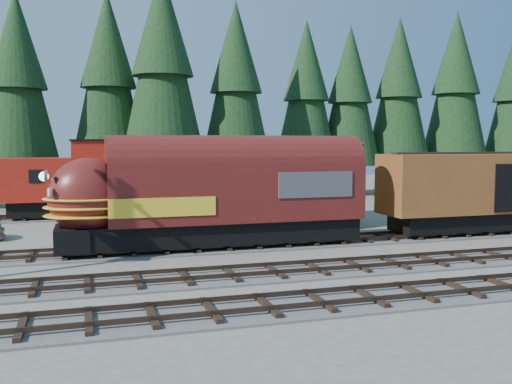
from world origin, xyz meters
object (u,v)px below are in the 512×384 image
object	(u,v)px
depot	(246,180)
caboose	(76,182)
pickup_truck_a	(125,222)
locomotive	(205,199)
boxcar	(493,189)

from	to	relation	value
depot	caboose	xyz separation A→B (m)	(-10.11, 7.50, -0.45)
depot	pickup_truck_a	bearing A→B (deg)	-170.63
depot	pickup_truck_a	size ratio (longest dim) A/B	2.29
caboose	locomotive	bearing A→B (deg)	-66.16
locomotive	depot	bearing A→B (deg)	58.88
locomotive	pickup_truck_a	distance (m)	6.56
depot	boxcar	distance (m)	14.47
depot	caboose	world-z (taller)	caboose
locomotive	caboose	world-z (taller)	caboose
caboose	boxcar	bearing A→B (deg)	-31.30
depot	boxcar	xyz separation A→B (m)	(12.92, -6.50, -0.38)
locomotive	boxcar	world-z (taller)	boxcar
depot	pickup_truck_a	distance (m)	7.85
boxcar	pickup_truck_a	xyz separation A→B (m)	(-20.36, 5.27, -1.81)
depot	locomotive	bearing A→B (deg)	-121.12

